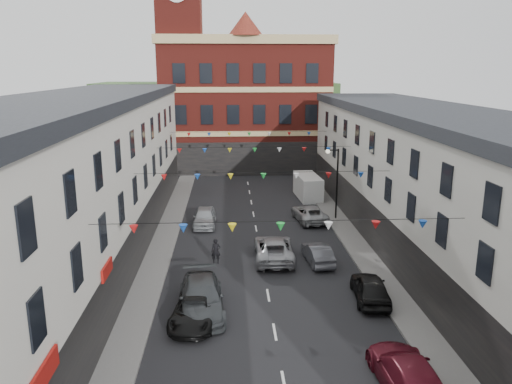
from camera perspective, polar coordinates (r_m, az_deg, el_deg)
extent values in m
plane|color=black|center=(28.46, 1.39, -11.72)|extent=(160.00, 160.00, 0.00)
cube|color=#605E5B|center=(30.54, -12.14, -10.04)|extent=(1.80, 64.00, 0.15)
cube|color=#605E5B|center=(31.48, 13.88, -9.39)|extent=(1.80, 64.00, 0.15)
cube|color=silver|center=(29.21, -22.47, -1.67)|extent=(8.00, 56.00, 10.00)
cube|color=black|center=(28.35, -23.48, 8.81)|extent=(8.40, 56.00, 0.70)
cube|color=black|center=(29.20, -14.25, -8.06)|extent=(0.12, 56.00, 3.20)
cube|color=#BBBAAF|center=(30.99, 23.60, -1.88)|extent=(8.00, 56.00, 9.00)
cube|color=black|center=(30.14, 24.50, 7.04)|extent=(8.40, 56.00, 0.70)
cube|color=black|center=(30.30, 16.15, -7.37)|extent=(0.12, 56.00, 3.20)
cube|color=maroon|center=(63.79, -1.33, 9.59)|extent=(20.00, 12.00, 15.00)
cube|color=tan|center=(63.68, -1.37, 16.79)|extent=(20.60, 12.60, 1.00)
cone|color=maroon|center=(58.81, -1.21, 18.69)|extent=(4.00, 4.00, 2.60)
cube|color=maroon|center=(60.81, -8.54, 13.48)|extent=(5.00, 5.00, 24.00)
cube|color=#2D5326|center=(87.89, -4.50, 9.11)|extent=(40.00, 14.00, 10.00)
cylinder|color=black|center=(41.62, 9.24, 0.81)|extent=(0.14, 0.14, 6.00)
cylinder|color=black|center=(40.98, 8.85, 4.75)|extent=(0.90, 0.10, 0.10)
sphere|color=beige|center=(40.90, 8.22, 4.62)|extent=(0.36, 0.36, 0.36)
imported|color=black|center=(25.67, -7.00, -13.24)|extent=(2.63, 4.83, 1.28)
imported|color=#3C4043|center=(26.52, -6.24, -11.90)|extent=(2.71, 5.70, 1.60)
imported|color=#979B9F|center=(40.28, -5.90, -2.86)|extent=(1.82, 4.35, 1.47)
imported|color=#5C1220|center=(21.43, 16.97, -19.35)|extent=(2.24, 5.35, 1.54)
imported|color=black|center=(28.27, 12.94, -10.65)|extent=(2.12, 4.43, 1.46)
imported|color=#4C4D54|center=(32.88, 7.06, -6.98)|extent=(1.71, 4.00, 1.28)
imported|color=#98999C|center=(41.53, 6.13, -2.44)|extent=(2.77, 5.05, 1.34)
imported|color=#9E9FA4|center=(33.21, 2.06, -6.46)|extent=(2.65, 5.48, 1.50)
cube|color=silver|center=(48.87, 5.95, 0.60)|extent=(2.26, 5.17, 2.24)
imported|color=black|center=(32.60, -4.60, -6.76)|extent=(0.61, 0.40, 1.66)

